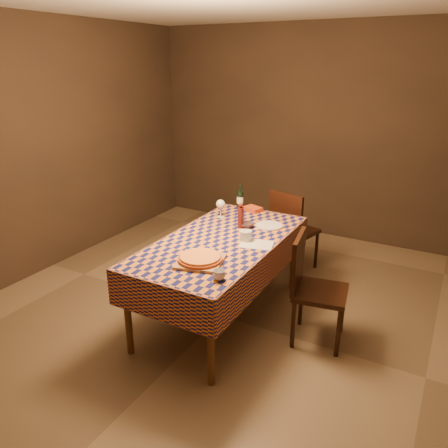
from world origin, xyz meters
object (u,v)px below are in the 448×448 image
object	(u,v)px
dining_table	(221,248)
wine_bottle	(240,199)
chair_far	(291,227)
chair_right	(311,283)
pizza	(200,258)
cutting_board	(200,261)
white_plate	(269,226)
bowl	(246,225)

from	to	relation	value
dining_table	wine_bottle	size ratio (longest dim) A/B	6.77
wine_bottle	chair_far	bearing A→B (deg)	39.36
chair_right	dining_table	bearing A→B (deg)	-175.19
wine_bottle	pizza	bearing A→B (deg)	-76.02
chair_right	cutting_board	bearing A→B (deg)	-142.92
cutting_board	chair_far	xyz separation A→B (m)	(0.12, 1.69, -0.26)
cutting_board	pizza	xyz separation A→B (m)	(0.00, 0.00, 0.03)
pizza	white_plate	distance (m)	1.00
pizza	chair_far	bearing A→B (deg)	86.02
bowl	wine_bottle	distance (m)	0.55
cutting_board	white_plate	distance (m)	1.00
chair_far	white_plate	bearing A→B (deg)	-87.12
bowl	pizza	bearing A→B (deg)	-88.10
pizza	chair_far	distance (m)	1.71
chair_right	white_plate	bearing A→B (deg)	142.35
dining_table	cutting_board	distance (m)	0.49
pizza	bowl	distance (m)	0.87
dining_table	chair_far	distance (m)	1.24
pizza	chair_far	world-z (taller)	chair_far
bowl	chair_far	bearing A→B (deg)	79.89
dining_table	wine_bottle	xyz separation A→B (m)	(-0.25, 0.84, 0.18)
dining_table	chair_right	world-z (taller)	chair_right
wine_bottle	chair_right	distance (m)	1.35
cutting_board	bowl	bearing A→B (deg)	91.90
pizza	wine_bottle	distance (m)	1.36
pizza	white_plate	world-z (taller)	pizza
cutting_board	white_plate	world-z (taller)	cutting_board
white_plate	pizza	bearing A→B (deg)	-98.81
dining_table	wine_bottle	bearing A→B (deg)	106.30
white_plate	chair_right	size ratio (longest dim) A/B	0.27
chair_far	bowl	bearing A→B (deg)	-100.11
dining_table	wine_bottle	world-z (taller)	wine_bottle
dining_table	cutting_board	world-z (taller)	cutting_board
dining_table	pizza	size ratio (longest dim) A/B	4.16
chair_far	chair_right	size ratio (longest dim) A/B	1.00
bowl	chair_right	bearing A→B (deg)	-23.10
cutting_board	white_plate	xyz separation A→B (m)	(0.15, 0.99, -0.00)
cutting_board	chair_right	world-z (taller)	chair_right
cutting_board	chair_far	bearing A→B (deg)	86.02
dining_table	white_plate	xyz separation A→B (m)	(0.24, 0.51, 0.08)
white_plate	chair_right	bearing A→B (deg)	-37.65
dining_table	chair_far	world-z (taller)	chair_far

